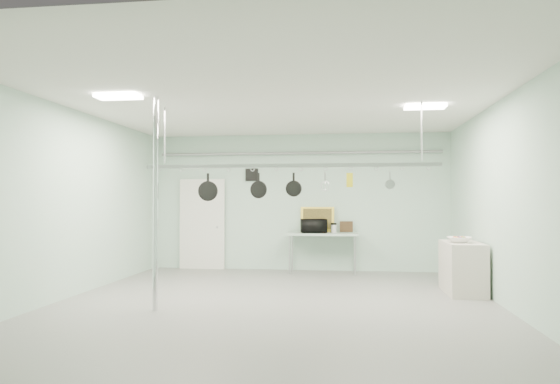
# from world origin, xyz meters

# --- Properties ---
(floor) EXTENTS (8.00, 8.00, 0.00)m
(floor) POSITION_xyz_m (0.00, 0.00, 0.00)
(floor) COLOR gray
(floor) RESTS_ON ground
(ceiling) EXTENTS (7.00, 8.00, 0.02)m
(ceiling) POSITION_xyz_m (0.00, 0.00, 3.19)
(ceiling) COLOR silver
(ceiling) RESTS_ON back_wall
(back_wall) EXTENTS (7.00, 0.02, 3.20)m
(back_wall) POSITION_xyz_m (0.00, 3.99, 1.60)
(back_wall) COLOR #A7C9B6
(back_wall) RESTS_ON floor
(right_wall) EXTENTS (0.02, 8.00, 3.20)m
(right_wall) POSITION_xyz_m (3.49, 0.00, 1.60)
(right_wall) COLOR #A7C9B6
(right_wall) RESTS_ON floor
(door) EXTENTS (1.10, 0.10, 2.20)m
(door) POSITION_xyz_m (-2.30, 3.94, 1.05)
(door) COLOR silver
(door) RESTS_ON floor
(wall_vent) EXTENTS (0.30, 0.04, 0.30)m
(wall_vent) POSITION_xyz_m (-1.10, 3.97, 2.25)
(wall_vent) COLOR black
(wall_vent) RESTS_ON back_wall
(conduit_pipe) EXTENTS (6.60, 0.07, 0.07)m
(conduit_pipe) POSITION_xyz_m (0.00, 3.90, 2.75)
(conduit_pipe) COLOR gray
(conduit_pipe) RESTS_ON back_wall
(chrome_pole) EXTENTS (0.08, 0.08, 3.20)m
(chrome_pole) POSITION_xyz_m (-1.70, -0.60, 1.60)
(chrome_pole) COLOR silver
(chrome_pole) RESTS_ON floor
(prep_table) EXTENTS (1.60, 0.70, 0.91)m
(prep_table) POSITION_xyz_m (0.60, 3.60, 0.83)
(prep_table) COLOR #9BB6A5
(prep_table) RESTS_ON floor
(side_cabinet) EXTENTS (0.60, 1.20, 0.90)m
(side_cabinet) POSITION_xyz_m (3.15, 1.40, 0.45)
(side_cabinet) COLOR beige
(side_cabinet) RESTS_ON floor
(pot_rack) EXTENTS (4.80, 0.06, 1.00)m
(pot_rack) POSITION_xyz_m (0.20, 0.30, 2.23)
(pot_rack) COLOR #B7B7BC
(pot_rack) RESTS_ON ceiling
(light_panel_left) EXTENTS (0.65, 0.30, 0.05)m
(light_panel_left) POSITION_xyz_m (-2.20, -0.80, 3.16)
(light_panel_left) COLOR white
(light_panel_left) RESTS_ON ceiling
(light_panel_right) EXTENTS (0.65, 0.30, 0.05)m
(light_panel_right) POSITION_xyz_m (2.40, 0.60, 3.16)
(light_panel_right) COLOR white
(light_panel_right) RESTS_ON ceiling
(microwave) EXTENTS (0.63, 0.48, 0.31)m
(microwave) POSITION_xyz_m (0.41, 3.53, 1.06)
(microwave) COLOR black
(microwave) RESTS_ON prep_table
(coffee_canister) EXTENTS (0.13, 0.13, 0.18)m
(coffee_canister) POSITION_xyz_m (0.85, 3.63, 1.00)
(coffee_canister) COLOR silver
(coffee_canister) RESTS_ON prep_table
(painting_large) EXTENTS (0.78, 0.16, 0.58)m
(painting_large) POSITION_xyz_m (0.47, 3.90, 1.20)
(painting_large) COLOR gold
(painting_large) RESTS_ON prep_table
(painting_small) EXTENTS (0.30, 0.09, 0.25)m
(painting_small) POSITION_xyz_m (1.14, 3.90, 1.03)
(painting_small) COLOR #352312
(painting_small) RESTS_ON prep_table
(fruit_bowl) EXTENTS (0.49, 0.49, 0.10)m
(fruit_bowl) POSITION_xyz_m (3.07, 1.28, 0.95)
(fruit_bowl) COLOR white
(fruit_bowl) RESTS_ON side_cabinet
(skillet_left) EXTENTS (0.33, 0.07, 0.43)m
(skillet_left) POSITION_xyz_m (-1.15, 0.30, 1.87)
(skillet_left) COLOR black
(skillet_left) RESTS_ON pot_rack
(skillet_mid) EXTENTS (0.29, 0.11, 0.39)m
(skillet_mid) POSITION_xyz_m (-0.30, 0.30, 1.89)
(skillet_mid) COLOR black
(skillet_mid) RESTS_ON pot_rack
(skillet_right) EXTENTS (0.26, 0.06, 0.36)m
(skillet_right) POSITION_xyz_m (0.28, 0.30, 1.90)
(skillet_right) COLOR black
(skillet_right) RESTS_ON pot_rack
(whisk) EXTENTS (0.17, 0.17, 0.31)m
(whisk) POSITION_xyz_m (0.79, 0.30, 1.93)
(whisk) COLOR #B8B9BD
(whisk) RESTS_ON pot_rack
(grater) EXTENTS (0.10, 0.04, 0.25)m
(grater) POSITION_xyz_m (1.18, 0.30, 1.96)
(grater) COLOR yellow
(grater) RESTS_ON pot_rack
(saucepan) EXTENTS (0.16, 0.11, 0.29)m
(saucepan) POSITION_xyz_m (1.81, 0.30, 1.94)
(saucepan) COLOR silver
(saucepan) RESTS_ON pot_rack
(fruit_cluster) EXTENTS (0.24, 0.24, 0.09)m
(fruit_cluster) POSITION_xyz_m (3.07, 1.28, 0.99)
(fruit_cluster) COLOR #AD220F
(fruit_cluster) RESTS_ON fruit_bowl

